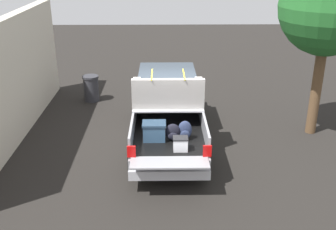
% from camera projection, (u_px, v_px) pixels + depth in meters
% --- Properties ---
extents(ground_plane, '(40.00, 40.00, 0.00)m').
position_uv_depth(ground_plane, '(168.00, 141.00, 12.10)').
color(ground_plane, black).
extents(pickup_truck, '(6.05, 2.06, 2.23)m').
position_uv_depth(pickup_truck, '(167.00, 107.00, 12.06)').
color(pickup_truck, gray).
rests_on(pickup_truck, ground_plane).
extents(building_facade, '(8.78, 0.36, 3.59)m').
position_uv_depth(building_facade, '(13.00, 79.00, 11.85)').
color(building_facade, beige).
rests_on(building_facade, ground_plane).
extents(tree_background, '(2.78, 2.78, 5.26)m').
position_uv_depth(tree_background, '(329.00, 8.00, 11.22)').
color(tree_background, brown).
rests_on(tree_background, ground_plane).
extents(trash_can, '(0.60, 0.60, 0.98)m').
position_uv_depth(trash_can, '(91.00, 88.00, 15.13)').
color(trash_can, '#2D2D33').
rests_on(trash_can, ground_plane).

